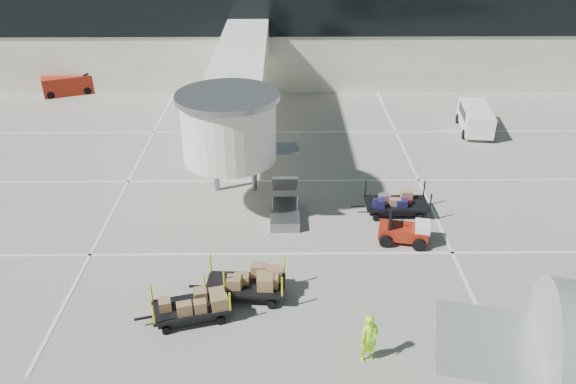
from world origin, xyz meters
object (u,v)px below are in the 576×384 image
baggage_tug (405,231)px  minivan (475,117)px  box_cart_far (193,305)px  belt_loader (68,85)px  suitcase_cart (397,204)px  box_cart_near (248,284)px  ground_worker (369,339)px

baggage_tug → minivan: 15.08m
box_cart_far → minivan: size_ratio=0.81×
minivan → box_cart_far: bearing=-123.8°
baggage_tug → box_cart_far: (-8.89, -5.00, 0.02)m
baggage_tug → belt_loader: bearing=148.4°
suitcase_cart → belt_loader: bearing=140.2°
box_cart_near → minivan: (14.06, 17.10, 0.37)m
box_cart_near → belt_loader: size_ratio=0.91×
ground_worker → minivan: size_ratio=0.42×
ground_worker → minivan: (9.81, 20.51, 0.02)m
baggage_tug → belt_loader: size_ratio=0.58×
box_cart_far → minivan: minivan is taller
box_cart_far → ground_worker: 6.65m
minivan → belt_loader: 30.38m
box_cart_far → suitcase_cart: bearing=25.0°
box_cart_near → minivan: minivan is taller
suitcase_cart → minivan: bearing=56.8°
ground_worker → belt_loader: belt_loader is taller
suitcase_cart → ground_worker: size_ratio=2.00×
box_cart_far → belt_loader: bearing=102.2°
baggage_tug → box_cart_near: (-6.88, -3.84, 0.06)m
box_cart_far → baggage_tug: bearing=14.6°
minivan → box_cart_near: bearing=-121.9°
suitcase_cart → box_cart_near: (-7.00, -6.33, 0.08)m
box_cart_far → box_cart_near: bearing=15.3°
box_cart_near → belt_loader: 29.23m
minivan → belt_loader: belt_loader is taller
suitcase_cart → belt_loader: belt_loader is taller
minivan → suitcase_cart: bearing=-115.7°
baggage_tug → minivan: minivan is taller
suitcase_cart → box_cart_far: (-9.00, -7.49, 0.04)m
box_cart_far → minivan: (16.06, 18.26, 0.41)m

